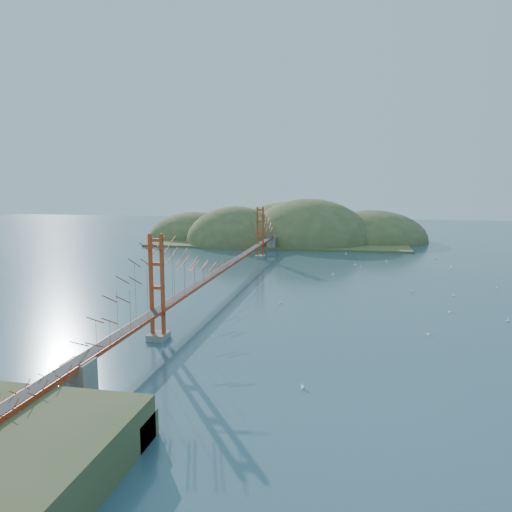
% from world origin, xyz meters
% --- Properties ---
extents(ground, '(320.00, 320.00, 0.00)m').
position_xyz_m(ground, '(0.00, 0.00, 0.00)').
color(ground, '#315162').
rests_on(ground, ground).
extents(bridge, '(2.20, 94.40, 12.00)m').
position_xyz_m(bridge, '(0.00, 0.18, 7.01)').
color(bridge, gray).
rests_on(bridge, ground).
extents(approach_viaduct, '(1.40, 12.00, 3.38)m').
position_xyz_m(approach_viaduct, '(0.00, -51.91, 2.55)').
color(approach_viaduct, red).
rests_on(approach_viaduct, ground).
extents(promontory, '(9.00, 6.00, 0.24)m').
position_xyz_m(promontory, '(0.00, -48.50, 0.12)').
color(promontory, '#59544C').
rests_on(promontory, ground).
extents(fort, '(3.70, 2.30, 1.75)m').
position_xyz_m(fort, '(0.40, -47.80, 0.67)').
color(fort, maroon).
rests_on(fort, ground).
extents(far_headlands, '(84.00, 58.00, 25.00)m').
position_xyz_m(far_headlands, '(2.21, 68.52, 0.00)').
color(far_headlands, olive).
rests_on(far_headlands, ground).
extents(sailboat_2, '(0.56, 0.46, 0.66)m').
position_xyz_m(sailboat_2, '(35.83, -1.62, 0.15)').
color(sailboat_2, white).
rests_on(sailboat_2, ground).
extents(sailboat_12, '(0.61, 0.61, 0.68)m').
position_xyz_m(sailboat_12, '(19.00, 40.44, 0.15)').
color(sailboat_12, white).
rests_on(sailboat_12, ground).
extents(sailboat_4, '(0.46, 0.52, 0.58)m').
position_xyz_m(sailboat_4, '(43.90, 5.80, 0.14)').
color(sailboat_4, white).
rests_on(sailboat_4, ground).
extents(sailboat_7, '(0.55, 0.51, 0.62)m').
position_xyz_m(sailboat_7, '(21.15, 24.83, 0.14)').
color(sailboat_7, white).
rests_on(sailboat_7, ground).
extents(sailboat_8, '(0.61, 0.61, 0.64)m').
position_xyz_m(sailboat_8, '(27.75, 30.33, 0.15)').
color(sailboat_8, white).
rests_on(sailboat_8, ground).
extents(sailboat_13, '(0.63, 0.63, 0.69)m').
position_xyz_m(sailboat_13, '(39.84, -14.96, 0.15)').
color(sailboat_13, white).
rests_on(sailboat_13, ground).
extents(sailboat_5, '(0.44, 0.52, 0.61)m').
position_xyz_m(sailboat_5, '(33.59, -11.62, 0.14)').
color(sailboat_5, white).
rests_on(sailboat_5, ground).
extents(sailboat_0, '(0.52, 0.54, 0.61)m').
position_xyz_m(sailboat_0, '(10.68, -11.22, 0.14)').
color(sailboat_0, white).
rests_on(sailboat_0, ground).
extents(sailboat_6, '(0.52, 0.52, 0.59)m').
position_xyz_m(sailboat_6, '(29.43, -22.42, 0.14)').
color(sailboat_6, white).
rests_on(sailboat_6, ground).
extents(sailboat_15, '(0.62, 0.65, 0.74)m').
position_xyz_m(sailboat_15, '(40.36, 25.55, 0.16)').
color(sailboat_15, white).
rests_on(sailboat_15, ground).
extents(sailboat_3, '(0.55, 0.55, 0.58)m').
position_xyz_m(sailboat_3, '(22.33, 22.00, 0.14)').
color(sailboat_3, white).
rests_on(sailboat_3, ground).
extents(sailboat_14, '(0.64, 0.64, 0.68)m').
position_xyz_m(sailboat_14, '(30.10, 0.34, 0.15)').
color(sailboat_14, white).
rests_on(sailboat_14, ground).
extents(sailboat_10, '(0.55, 0.61, 0.68)m').
position_xyz_m(sailboat_10, '(16.94, -40.00, 0.15)').
color(sailboat_10, white).
rests_on(sailboat_10, ground).
extents(sailboat_1, '(0.67, 0.67, 0.71)m').
position_xyz_m(sailboat_1, '(17.15, 12.55, 0.15)').
color(sailboat_1, white).
rests_on(sailboat_1, ground).
extents(sailboat_17, '(0.62, 0.56, 0.70)m').
position_xyz_m(sailboat_17, '(38.86, 36.59, 0.15)').
color(sailboat_17, white).
rests_on(sailboat_17, ground).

